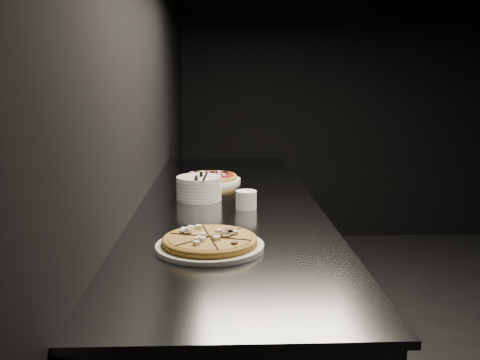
{
  "coord_description": "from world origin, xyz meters",
  "views": [
    {
      "loc": [
        -2.16,
        -2.2,
        1.44
      ],
      "look_at": [
        -2.08,
        0.04,
        1.01
      ],
      "focal_mm": 40.0,
      "sensor_mm": 36.0,
      "label": 1
    }
  ],
  "objects_px": {
    "plate_stack": "(199,188)",
    "pizza_tomato": "(210,178)",
    "counter": "(229,304)",
    "pizza_mushroom": "(210,242)",
    "cutlery": "(200,177)",
    "ramekin": "(246,199)"
  },
  "relations": [
    {
      "from": "plate_stack",
      "to": "cutlery",
      "type": "xyz_separation_m",
      "value": [
        0.01,
        -0.01,
        0.05
      ]
    },
    {
      "from": "pizza_tomato",
      "to": "ramekin",
      "type": "distance_m",
      "value": 0.59
    },
    {
      "from": "pizza_mushroom",
      "to": "plate_stack",
      "type": "distance_m",
      "value": 0.68
    },
    {
      "from": "counter",
      "to": "cutlery",
      "type": "distance_m",
      "value": 0.58
    },
    {
      "from": "counter",
      "to": "pizza_mushroom",
      "type": "bearing_deg",
      "value": -96.14
    },
    {
      "from": "plate_stack",
      "to": "pizza_tomato",
      "type": "bearing_deg",
      "value": 84.08
    },
    {
      "from": "pizza_mushroom",
      "to": "cutlery",
      "type": "relative_size",
      "value": 1.84
    },
    {
      "from": "counter",
      "to": "plate_stack",
      "type": "distance_m",
      "value": 0.53
    },
    {
      "from": "plate_stack",
      "to": "cutlery",
      "type": "height_order",
      "value": "cutlery"
    },
    {
      "from": "pizza_tomato",
      "to": "cutlery",
      "type": "distance_m",
      "value": 0.42
    },
    {
      "from": "pizza_mushroom",
      "to": "cutlery",
      "type": "bearing_deg",
      "value": 94.53
    },
    {
      "from": "cutlery",
      "to": "pizza_tomato",
      "type": "bearing_deg",
      "value": 83.1
    },
    {
      "from": "pizza_mushroom",
      "to": "cutlery",
      "type": "height_order",
      "value": "cutlery"
    },
    {
      "from": "pizza_mushroom",
      "to": "plate_stack",
      "type": "relative_size",
      "value": 1.96
    },
    {
      "from": "pizza_mushroom",
      "to": "cutlery",
      "type": "xyz_separation_m",
      "value": [
        -0.05,
        0.67,
        0.08
      ]
    },
    {
      "from": "ramekin",
      "to": "pizza_mushroom",
      "type": "bearing_deg",
      "value": -105.05
    },
    {
      "from": "cutlery",
      "to": "ramekin",
      "type": "bearing_deg",
      "value": -42.64
    },
    {
      "from": "pizza_tomato",
      "to": "ramekin",
      "type": "bearing_deg",
      "value": -74.88
    },
    {
      "from": "pizza_mushroom",
      "to": "pizza_tomato",
      "type": "distance_m",
      "value": 1.08
    },
    {
      "from": "pizza_tomato",
      "to": "cutlery",
      "type": "xyz_separation_m",
      "value": [
        -0.03,
        -0.41,
        0.08
      ]
    },
    {
      "from": "pizza_tomato",
      "to": "plate_stack",
      "type": "height_order",
      "value": "plate_stack"
    },
    {
      "from": "counter",
      "to": "pizza_mushroom",
      "type": "distance_m",
      "value": 0.78
    }
  ]
}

